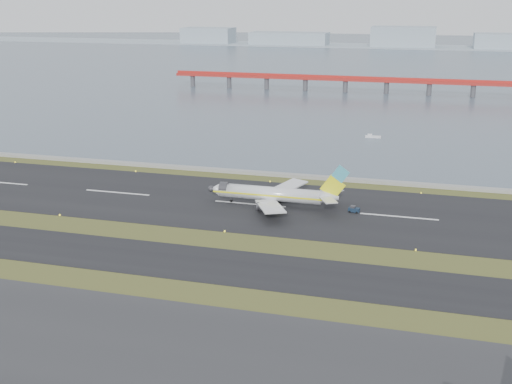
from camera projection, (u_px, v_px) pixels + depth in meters
The scene contains 11 objects.
ground at pixel (215, 243), 148.03m from camera, with size 1000.00×1000.00×0.00m, color #314318.
apron_strip at pixel (97, 372), 97.31m from camera, with size 1000.00×50.00×0.10m, color #2A2A2C.
taxiway_strip at pixel (196, 263), 136.95m from camera, with size 1000.00×18.00×0.10m, color black.
runway_strip at pixel (250, 204), 175.67m from camera, with size 1000.00×45.00×0.10m, color black.
seawall at pixel (276, 174), 203.19m from camera, with size 1000.00×2.50×1.00m, color gray.
bay_water at pixel (382, 60), 572.09m from camera, with size 1400.00×800.00×1.30m, color #41515D.
red_pier at pixel (387, 81), 371.30m from camera, with size 260.00×5.00×10.20m.
far_shoreline at pixel (406, 41), 714.37m from camera, with size 1400.00×80.00×60.50m.
airliner at pixel (275, 194), 172.89m from camera, with size 38.52×32.89×12.80m.
pushback_tug at pixel (354, 209), 168.69m from camera, with size 3.02×2.04×1.80m.
workboat_near at pixel (372, 137), 257.88m from camera, with size 6.30×2.45×1.50m.
Camera 1 is at (45.79, -130.58, 54.73)m, focal length 45.00 mm.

